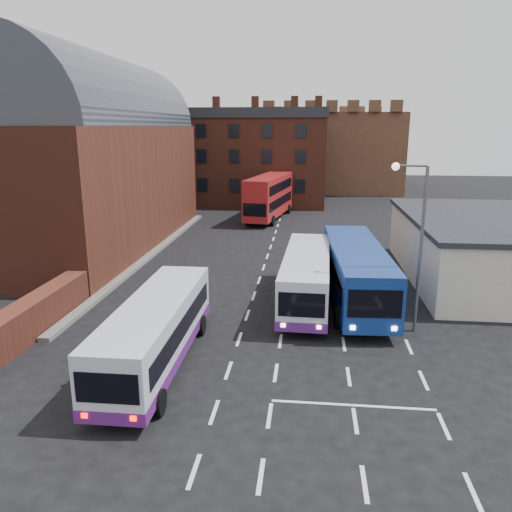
# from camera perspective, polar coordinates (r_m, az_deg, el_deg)

# --- Properties ---
(ground) EXTENTS (180.00, 180.00, 0.00)m
(ground) POSITION_cam_1_polar(r_m,az_deg,el_deg) (22.29, -2.83, -11.98)
(ground) COLOR black
(railway_station) EXTENTS (12.00, 28.00, 16.00)m
(railway_station) POSITION_cam_1_polar(r_m,az_deg,el_deg) (44.84, -18.85, 10.83)
(railway_station) COLOR #602B1E
(railway_station) RESTS_ON ground
(forecourt_wall) EXTENTS (1.20, 10.00, 1.80)m
(forecourt_wall) POSITION_cam_1_polar(r_m,az_deg,el_deg) (27.06, -24.14, -6.33)
(forecourt_wall) COLOR #602B1E
(forecourt_wall) RESTS_ON ground
(cream_building) EXTENTS (10.40, 16.40, 4.25)m
(cream_building) POSITION_cam_1_polar(r_m,az_deg,el_deg) (36.53, 24.84, 0.86)
(cream_building) COLOR beige
(cream_building) RESTS_ON ground
(brick_terrace) EXTENTS (22.00, 10.00, 11.00)m
(brick_terrace) POSITION_cam_1_polar(r_m,az_deg,el_deg) (66.48, -1.84, 10.71)
(brick_terrace) COLOR brown
(brick_terrace) RESTS_ON ground
(castle_keep) EXTENTS (22.00, 22.00, 12.00)m
(castle_keep) POSITION_cam_1_polar(r_m,az_deg,el_deg) (85.82, 8.20, 11.77)
(castle_keep) COLOR brown
(castle_keep) RESTS_ON ground
(bus_white_outbound) EXTENTS (2.73, 10.65, 2.90)m
(bus_white_outbound) POSITION_cam_1_polar(r_m,az_deg,el_deg) (21.75, -11.35, -8.01)
(bus_white_outbound) COLOR silver
(bus_white_outbound) RESTS_ON ground
(bus_white_inbound) EXTENTS (3.04, 11.00, 2.98)m
(bus_white_inbound) POSITION_cam_1_polar(r_m,az_deg,el_deg) (28.71, 5.80, -2.11)
(bus_white_inbound) COLOR silver
(bus_white_inbound) RESTS_ON ground
(bus_blue) EXTENTS (3.56, 12.42, 3.35)m
(bus_blue) POSITION_cam_1_polar(r_m,az_deg,el_deg) (29.30, 11.40, -1.53)
(bus_blue) COLOR navy
(bus_blue) RESTS_ON ground
(bus_red_double) EXTENTS (4.61, 12.18, 4.76)m
(bus_red_double) POSITION_cam_1_polar(r_m,az_deg,el_deg) (55.29, 1.51, 6.83)
(bus_red_double) COLOR maroon
(bus_red_double) RESTS_ON ground
(street_lamp) EXTENTS (1.67, 0.55, 8.33)m
(street_lamp) POSITION_cam_1_polar(r_m,az_deg,el_deg) (25.10, 17.80, 2.53)
(street_lamp) COLOR #55585D
(street_lamp) RESTS_ON ground
(pedestrian_red) EXTENTS (0.76, 0.69, 1.75)m
(pedestrian_red) POSITION_cam_1_polar(r_m,az_deg,el_deg) (21.06, -18.43, -11.79)
(pedestrian_red) COLOR maroon
(pedestrian_red) RESTS_ON ground
(pedestrian_beige) EXTENTS (0.86, 0.80, 1.40)m
(pedestrian_beige) POSITION_cam_1_polar(r_m,az_deg,el_deg) (21.81, -18.11, -11.32)
(pedestrian_beige) COLOR #C7B093
(pedestrian_beige) RESTS_ON ground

